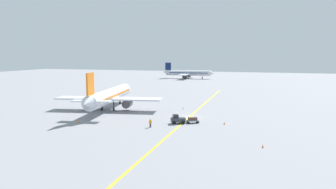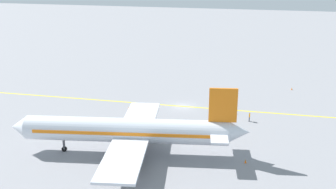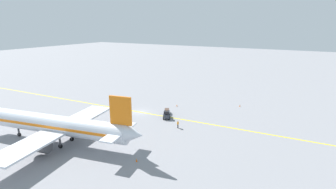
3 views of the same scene
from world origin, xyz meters
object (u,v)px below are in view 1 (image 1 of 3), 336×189
(baggage_cart_trailing, at_px, (193,119))
(baggage_tug_dark, at_px, (178,119))
(airplane_at_gate, at_px, (109,96))
(ground_crew_worker, at_px, (150,123))
(traffic_cone_by_wingtip, at_px, (263,146))
(traffic_cone_near_nose, at_px, (79,121))
(traffic_cone_far_edge, at_px, (224,123))
(traffic_cone_mid_apron, at_px, (183,108))
(airplane_distant_taxiing, at_px, (187,73))

(baggage_cart_trailing, bearing_deg, baggage_tug_dark, -151.81)
(airplane_at_gate, bearing_deg, ground_crew_worker, -42.30)
(airplane_at_gate, relative_size, baggage_cart_trailing, 11.99)
(baggage_cart_trailing, distance_m, traffic_cone_by_wingtip, 21.13)
(traffic_cone_near_nose, height_order, traffic_cone_far_edge, same)
(airplane_at_gate, distance_m, traffic_cone_mid_apron, 19.91)
(ground_crew_worker, height_order, traffic_cone_by_wingtip, ground_crew_worker)
(baggage_tug_dark, bearing_deg, traffic_cone_by_wingtip, -36.39)
(traffic_cone_by_wingtip, bearing_deg, ground_crew_worker, 160.15)
(airplane_distant_taxiing, height_order, baggage_cart_trailing, airplane_distant_taxiing)
(airplane_distant_taxiing, relative_size, traffic_cone_mid_apron, 58.07)
(airplane_distant_taxiing, relative_size, baggage_cart_trailing, 10.82)
(traffic_cone_mid_apron, xyz_separation_m, traffic_cone_far_edge, (13.49, -16.05, 0.00))
(airplane_at_gate, distance_m, airplane_distant_taxiing, 115.13)
(baggage_cart_trailing, bearing_deg, airplane_at_gate, 159.15)
(airplane_at_gate, bearing_deg, traffic_cone_mid_apron, 21.15)
(airplane_distant_taxiing, xyz_separation_m, traffic_cone_mid_apron, (27.21, -107.70, -3.06))
(traffic_cone_mid_apron, bearing_deg, airplane_distant_taxiing, 104.18)
(baggage_cart_trailing, height_order, ground_crew_worker, ground_crew_worker)
(ground_crew_worker, bearing_deg, traffic_cone_near_nose, -177.79)
(ground_crew_worker, xyz_separation_m, traffic_cone_far_edge, (13.81, 7.38, -0.63))
(traffic_cone_mid_apron, height_order, traffic_cone_far_edge, same)
(airplane_at_gate, xyz_separation_m, baggage_tug_dark, (22.18, -11.11, -2.81))
(baggage_tug_dark, height_order, traffic_cone_near_nose, baggage_tug_dark)
(baggage_tug_dark, height_order, baggage_cart_trailing, baggage_tug_dark)
(baggage_cart_trailing, relative_size, traffic_cone_far_edge, 5.37)
(airplane_distant_taxiing, distance_m, ground_crew_worker, 133.89)
(airplane_distant_taxiing, bearing_deg, airplane_at_gate, -85.56)
(traffic_cone_near_nose, height_order, traffic_cone_by_wingtip, same)
(airplane_at_gate, xyz_separation_m, ground_crew_worker, (17.97, -16.35, -2.80))
(baggage_cart_trailing, height_order, traffic_cone_by_wingtip, baggage_cart_trailing)
(airplane_at_gate, distance_m, baggage_cart_trailing, 27.00)
(baggage_cart_trailing, bearing_deg, traffic_cone_mid_apron, 112.21)
(airplane_at_gate, height_order, ground_crew_worker, airplane_at_gate)
(baggage_cart_trailing, xyz_separation_m, traffic_cone_far_edge, (6.69, 0.58, -0.49))
(baggage_tug_dark, distance_m, traffic_cone_mid_apron, 18.61)
(traffic_cone_far_edge, bearing_deg, baggage_tug_dark, -167.44)
(traffic_cone_by_wingtip, bearing_deg, traffic_cone_near_nose, 169.17)
(baggage_tug_dark, distance_m, traffic_cone_far_edge, 9.86)
(airplane_distant_taxiing, bearing_deg, traffic_cone_by_wingtip, -70.57)
(ground_crew_worker, distance_m, traffic_cone_near_nose, 16.41)
(traffic_cone_near_nose, distance_m, traffic_cone_far_edge, 31.24)
(airplane_at_gate, height_order, airplane_distant_taxiing, airplane_at_gate)
(baggage_tug_dark, distance_m, traffic_cone_near_nose, 21.42)
(baggage_tug_dark, height_order, traffic_cone_far_edge, baggage_tug_dark)
(traffic_cone_mid_apron, bearing_deg, baggage_tug_dark, -77.94)
(traffic_cone_by_wingtip, height_order, traffic_cone_far_edge, same)
(airplane_distant_taxiing, height_order, baggage_tug_dark, airplane_distant_taxiing)
(ground_crew_worker, xyz_separation_m, traffic_cone_by_wingtip, (22.18, -8.01, -0.63))
(airplane_distant_taxiing, xyz_separation_m, baggage_tug_dark, (31.10, -125.89, -2.44))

